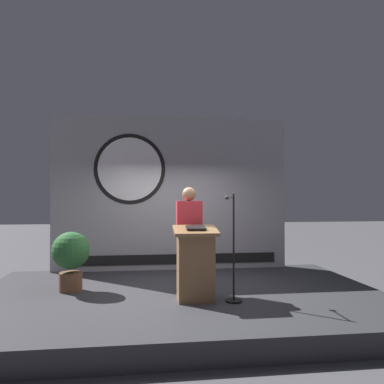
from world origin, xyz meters
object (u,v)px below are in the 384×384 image
speaker_person (189,238)px  potted_plant (71,255)px  microphone_stand (233,262)px  podium (195,263)px

speaker_person → potted_plant: bearing=171.7°
speaker_person → microphone_stand: 0.86m
potted_plant → microphone_stand: bearing=-19.1°
podium → speaker_person: (-0.04, 0.48, 0.32)m
podium → microphone_stand: (0.53, -0.09, 0.02)m
potted_plant → speaker_person: bearing=-8.3°
podium → potted_plant: (-1.91, 0.75, 0.04)m
microphone_stand → speaker_person: bearing=134.9°
podium → speaker_person: speaker_person is taller
podium → microphone_stand: bearing=-9.8°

